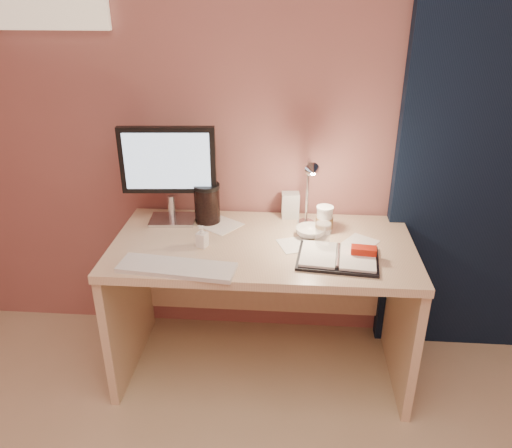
# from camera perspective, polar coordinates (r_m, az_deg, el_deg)

# --- Properties ---
(room) EXTENTS (3.50, 3.50, 3.50)m
(room) POSITION_cam_1_polar(r_m,az_deg,el_deg) (2.59, 23.09, 8.46)
(room) COLOR #C6B28E
(room) RESTS_ON ground
(desk) EXTENTS (1.40, 0.70, 0.73)m
(desk) POSITION_cam_1_polar(r_m,az_deg,el_deg) (2.49, 0.85, -5.99)
(desk) COLOR beige
(desk) RESTS_ON ground
(monitor) EXTENTS (0.46, 0.18, 0.49)m
(monitor) POSITION_cam_1_polar(r_m,az_deg,el_deg) (2.46, -9.98, 6.50)
(monitor) COLOR silver
(monitor) RESTS_ON desk
(keyboard) EXTENTS (0.51, 0.20, 0.02)m
(keyboard) POSITION_cam_1_polar(r_m,az_deg,el_deg) (2.12, -9.04, -4.96)
(keyboard) COLOR silver
(keyboard) RESTS_ON desk
(planner) EXTENTS (0.37, 0.30, 0.05)m
(planner) POSITION_cam_1_polar(r_m,az_deg,el_deg) (2.20, 9.57, -3.71)
(planner) COLOR black
(planner) RESTS_ON desk
(paper_a) EXTENTS (0.19, 0.19, 0.00)m
(paper_a) POSITION_cam_1_polar(r_m,az_deg,el_deg) (2.31, 4.59, -2.37)
(paper_a) COLOR white
(paper_a) RESTS_ON desk
(paper_b) EXTENTS (0.19, 0.19, 0.00)m
(paper_b) POSITION_cam_1_polar(r_m,az_deg,el_deg) (2.37, 11.89, -2.03)
(paper_b) COLOR white
(paper_b) RESTS_ON desk
(paper_c) EXTENTS (0.23, 0.23, 0.00)m
(paper_c) POSITION_cam_1_polar(r_m,az_deg,el_deg) (2.49, -4.03, -0.13)
(paper_c) COLOR white
(paper_c) RESTS_ON desk
(coffee_cup) EXTENTS (0.08, 0.08, 0.13)m
(coffee_cup) POSITION_cam_1_polar(r_m,az_deg,el_deg) (2.41, 7.82, 0.42)
(coffee_cup) COLOR white
(coffee_cup) RESTS_ON desk
(clear_cup) EXTENTS (0.07, 0.07, 0.12)m
(clear_cup) POSITION_cam_1_polar(r_m,az_deg,el_deg) (2.28, 7.65, -1.27)
(clear_cup) COLOR white
(clear_cup) RESTS_ON desk
(bowl) EXTENTS (0.17, 0.17, 0.04)m
(bowl) POSITION_cam_1_polar(r_m,az_deg,el_deg) (2.38, 6.23, -0.92)
(bowl) COLOR white
(bowl) RESTS_ON desk
(lotion_bottle) EXTENTS (0.06, 0.06, 0.10)m
(lotion_bottle) POSITION_cam_1_polar(r_m,az_deg,el_deg) (2.28, -6.19, -1.43)
(lotion_bottle) COLOR white
(lotion_bottle) RESTS_ON desk
(dark_jar) EXTENTS (0.13, 0.13, 0.18)m
(dark_jar) POSITION_cam_1_polar(r_m,az_deg,el_deg) (2.50, -5.60, 2.16)
(dark_jar) COLOR black
(dark_jar) RESTS_ON desk
(product_box) EXTENTS (0.09, 0.08, 0.13)m
(product_box) POSITION_cam_1_polar(r_m,az_deg,el_deg) (2.56, 3.95, 2.15)
(product_box) COLOR silver
(product_box) RESTS_ON desk
(desk_lamp) EXTENTS (0.09, 0.23, 0.37)m
(desk_lamp) POSITION_cam_1_polar(r_m,az_deg,el_deg) (2.33, 5.75, 4.08)
(desk_lamp) COLOR silver
(desk_lamp) RESTS_ON desk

